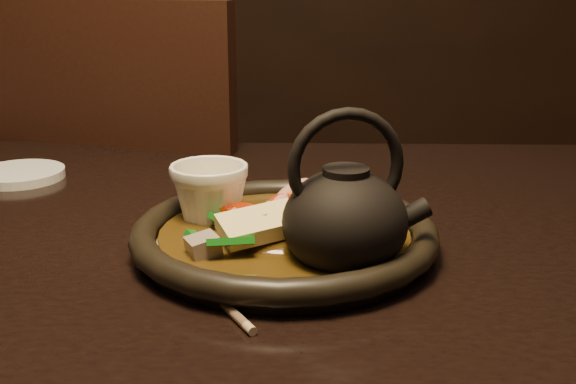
{
  "coord_description": "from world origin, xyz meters",
  "views": [
    {
      "loc": [
        0.22,
        -0.68,
        1.03
      ],
      "look_at": [
        0.2,
        0.03,
        0.8
      ],
      "focal_mm": 45.0,
      "sensor_mm": 36.0,
      "label": 1
    }
  ],
  "objects_px": {
    "tea_cup": "(210,197)",
    "teapot": "(346,217)",
    "table": "(93,314)",
    "plate": "(284,236)",
    "chair": "(151,243)"
  },
  "relations": [
    {
      "from": "tea_cup",
      "to": "teapot",
      "type": "xyz_separation_m",
      "value": [
        0.14,
        -0.1,
        0.02
      ]
    },
    {
      "from": "teapot",
      "to": "table",
      "type": "bearing_deg",
      "value": 152.62
    },
    {
      "from": "table",
      "to": "plate",
      "type": "height_order",
      "value": "plate"
    },
    {
      "from": "chair",
      "to": "teapot",
      "type": "height_order",
      "value": "chair"
    },
    {
      "from": "tea_cup",
      "to": "teapot",
      "type": "height_order",
      "value": "teapot"
    },
    {
      "from": "plate",
      "to": "teapot",
      "type": "bearing_deg",
      "value": -46.18
    },
    {
      "from": "table",
      "to": "plate",
      "type": "relative_size",
      "value": 5.22
    },
    {
      "from": "table",
      "to": "chair",
      "type": "distance_m",
      "value": 0.58
    },
    {
      "from": "chair",
      "to": "teapot",
      "type": "xyz_separation_m",
      "value": [
        0.32,
        -0.63,
        0.28
      ]
    },
    {
      "from": "table",
      "to": "teapot",
      "type": "relative_size",
      "value": 10.38
    },
    {
      "from": "plate",
      "to": "tea_cup",
      "type": "xyz_separation_m",
      "value": [
        -0.08,
        0.04,
        0.03
      ]
    },
    {
      "from": "table",
      "to": "teapot",
      "type": "height_order",
      "value": "teapot"
    },
    {
      "from": "table",
      "to": "chair",
      "type": "height_order",
      "value": "chair"
    },
    {
      "from": "table",
      "to": "tea_cup",
      "type": "bearing_deg",
      "value": 18.15
    },
    {
      "from": "chair",
      "to": "table",
      "type": "bearing_deg",
      "value": 111.52
    }
  ]
}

